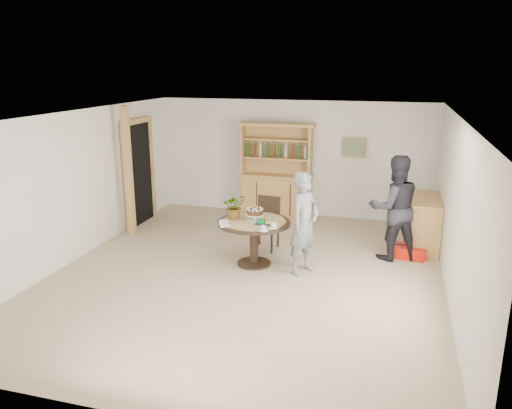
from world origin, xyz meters
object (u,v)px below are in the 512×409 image
(dining_chair, at_px, (267,219))
(sideboard, at_px, (424,223))
(teen_boy, at_px, (304,223))
(dining_table, at_px, (254,230))
(red_suitcase, at_px, (408,251))
(hutch, at_px, (276,185))
(adult_person, at_px, (394,208))

(dining_chair, bearing_deg, sideboard, 20.14)
(teen_boy, bearing_deg, sideboard, -24.50)
(dining_table, relative_size, dining_chair, 1.27)
(sideboard, bearing_deg, red_suitcase, -116.25)
(hutch, height_order, teen_boy, hutch)
(sideboard, distance_m, red_suitcase, 0.71)
(dining_chair, xyz_separation_m, teen_boy, (0.84, -0.93, 0.29))
(hutch, height_order, red_suitcase, hutch)
(hutch, distance_m, sideboard, 3.29)
(dining_table, bearing_deg, teen_boy, -6.71)
(teen_boy, distance_m, red_suitcase, 2.11)
(dining_table, distance_m, dining_chair, 0.83)
(teen_boy, bearing_deg, hutch, 45.41)
(dining_chair, bearing_deg, teen_boy, -42.94)
(dining_table, height_order, adult_person, adult_person)
(dining_chair, distance_m, teen_boy, 1.29)
(teen_boy, bearing_deg, red_suitcase, -31.05)
(sideboard, bearing_deg, dining_chair, -164.70)
(hutch, xyz_separation_m, red_suitcase, (2.77, -1.78, -0.59))
(hutch, distance_m, dining_chair, 2.02)
(dining_table, bearing_deg, red_suitcase, 22.77)
(hutch, xyz_separation_m, teen_boy, (1.15, -2.92, 0.13))
(dining_table, distance_m, teen_boy, 0.88)
(dining_chair, relative_size, teen_boy, 0.58)
(dining_chair, relative_size, red_suitcase, 1.47)
(adult_person, bearing_deg, red_suitcase, -177.10)
(hutch, height_order, sideboard, hutch)
(teen_boy, distance_m, adult_person, 1.69)
(hutch, distance_m, teen_boy, 3.14)
(sideboard, height_order, red_suitcase, sideboard)
(hutch, bearing_deg, teen_boy, -68.53)
(sideboard, distance_m, teen_boy, 2.55)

